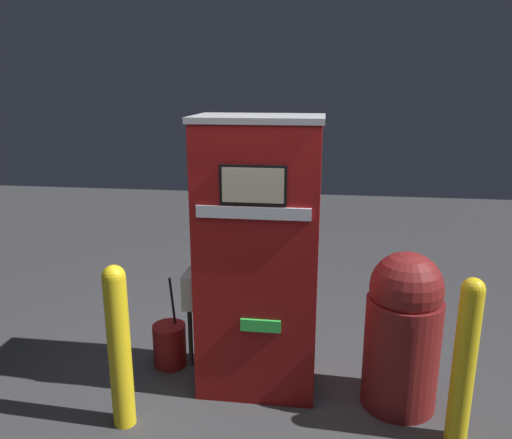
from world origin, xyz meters
TOP-DOWN VIEW (x-y plane):
  - ground_plane at (0.00, 0.00)m, footprint 14.00×14.00m
  - gas_pump at (-0.00, 0.27)m, footprint 0.94×0.58m
  - safety_bollard at (-0.82, -0.31)m, footprint 0.15×0.15m
  - trash_bin at (1.00, 0.15)m, footprint 0.51×0.51m
  - safety_bollard_far at (1.31, -0.18)m, footprint 0.14×0.14m
  - squeegee_bucket at (-0.73, 0.42)m, footprint 0.26×0.26m

SIDE VIEW (x-z plane):
  - ground_plane at x=0.00m, z-range 0.00..0.00m
  - squeegee_bucket at x=-0.73m, z-range -0.21..0.55m
  - trash_bin at x=1.00m, z-range 0.01..1.12m
  - safety_bollard_far at x=1.31m, z-range 0.03..1.12m
  - safety_bollard at x=-0.82m, z-range 0.03..1.14m
  - gas_pump at x=0.00m, z-range 0.00..1.98m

